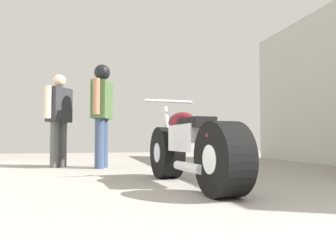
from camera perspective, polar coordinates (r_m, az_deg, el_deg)
The scene contains 4 objects.
ground_plane at distance 4.24m, azimuth 1.62°, elevation -9.05°, with size 16.26×16.26×0.00m, color gray.
motorcycle_maroon_cruiser at distance 3.40m, azimuth 4.01°, elevation -3.88°, with size 0.63×2.13×0.99m.
mechanic_in_blue at distance 6.05m, azimuth -18.75°, elevation 1.94°, with size 0.47×0.60×1.65m.
mechanic_with_helmet at distance 5.70m, azimuth -11.63°, elevation 3.54°, with size 0.40×0.70×1.80m.
Camera 1 is at (-1.10, -0.68, 0.49)m, focal length 34.42 mm.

